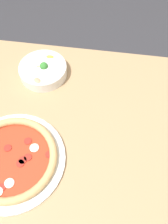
{
  "coord_description": "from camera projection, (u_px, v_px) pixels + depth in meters",
  "views": [
    {
      "loc": [
        0.15,
        -0.4,
        1.52
      ],
      "look_at": [
        0.08,
        0.09,
        0.75
      ],
      "focal_mm": 40.0,
      "sensor_mm": 36.0,
      "label": 1
    }
  ],
  "objects": [
    {
      "name": "bowl",
      "position": [
        43.0,
        70.0,
        1.01
      ],
      "size": [
        0.19,
        0.19,
        0.07
      ],
      "color": "white",
      "rests_on": "dining_table"
    },
    {
      "name": "ground_plane",
      "position": [
        69.0,
        191.0,
        1.5
      ],
      "size": [
        8.0,
        8.0,
        0.0
      ],
      "primitive_type": "plane",
      "color": "#333338"
    },
    {
      "name": "pizza",
      "position": [
        12.0,
        159.0,
        0.82
      ],
      "size": [
        0.35,
        0.35,
        0.04
      ],
      "color": "white",
      "rests_on": "dining_table"
    },
    {
      "name": "dining_table",
      "position": [
        60.0,
        145.0,
        0.97
      ],
      "size": [
        1.38,
        0.88,
        0.73
      ],
      "color": "tan",
      "rests_on": "ground_plane"
    }
  ]
}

